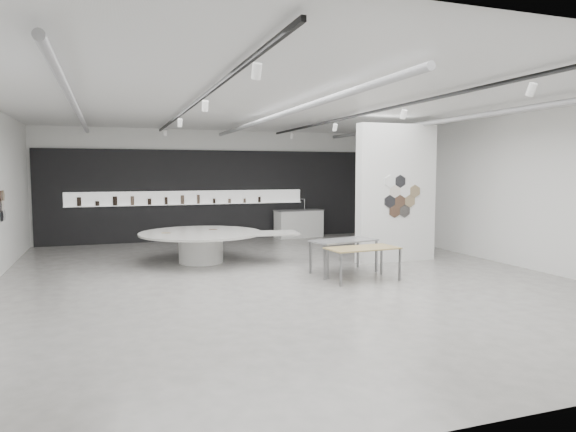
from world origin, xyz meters
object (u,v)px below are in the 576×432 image
object	(u,v)px
kitchen_counter	(299,223)
partition_column	(396,193)
sample_table_stone	(344,243)
display_island	(204,243)
sample_table_wood	(362,250)

from	to	relation	value
kitchen_counter	partition_column	bearing A→B (deg)	-90.10
sample_table_stone	kitchen_counter	size ratio (longest dim) A/B	0.91
display_island	sample_table_stone	size ratio (longest dim) A/B	2.55
display_island	sample_table_wood	size ratio (longest dim) A/B	2.62
display_island	sample_table_stone	bearing A→B (deg)	-33.51
display_island	sample_table_stone	xyz separation A→B (m)	(2.86, -2.44, 0.19)
partition_column	display_island	world-z (taller)	partition_column
sample_table_stone	sample_table_wood	bearing A→B (deg)	-89.27
kitchen_counter	sample_table_wood	bearing A→B (deg)	-106.95
sample_table_wood	sample_table_stone	size ratio (longest dim) A/B	0.98
partition_column	sample_table_wood	size ratio (longest dim) A/B	2.24
display_island	sample_table_stone	world-z (taller)	display_island
partition_column	kitchen_counter	bearing A→B (deg)	96.94
sample_table_wood	kitchen_counter	bearing A→B (deg)	80.08
sample_table_stone	partition_column	bearing A→B (deg)	26.32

